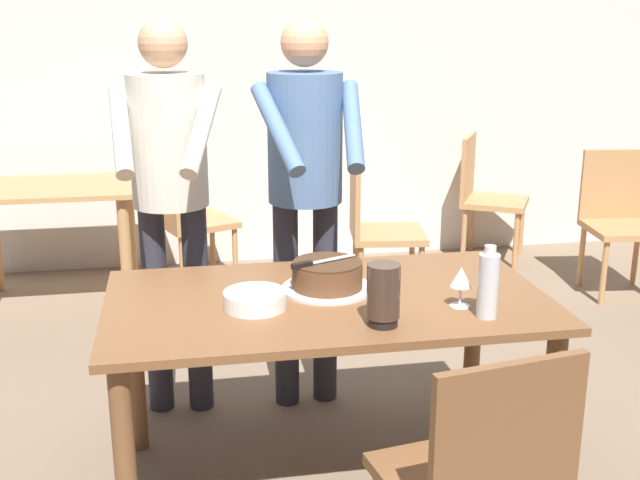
# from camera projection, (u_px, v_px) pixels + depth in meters

# --- Properties ---
(ground_plane) EXTENTS (14.00, 14.00, 0.00)m
(ground_plane) POSITION_uv_depth(u_px,v_px,m) (327.00, 479.00, 3.05)
(ground_plane) COLOR #7A6651
(back_wall) EXTENTS (10.00, 0.12, 2.70)m
(back_wall) POSITION_uv_depth(u_px,v_px,m) (248.00, 71.00, 5.45)
(back_wall) COLOR silver
(back_wall) RESTS_ON ground_plane
(main_dining_table) EXTENTS (1.58, 0.89, 0.75)m
(main_dining_table) POSITION_uv_depth(u_px,v_px,m) (327.00, 325.00, 2.87)
(main_dining_table) COLOR brown
(main_dining_table) RESTS_ON ground_plane
(cake_on_platter) EXTENTS (0.34, 0.34, 0.11)m
(cake_on_platter) POSITION_uv_depth(u_px,v_px,m) (327.00, 277.00, 2.90)
(cake_on_platter) COLOR silver
(cake_on_platter) RESTS_ON main_dining_table
(cake_knife) EXTENTS (0.26, 0.13, 0.02)m
(cake_knife) POSITION_uv_depth(u_px,v_px,m) (311.00, 263.00, 2.85)
(cake_knife) COLOR silver
(cake_knife) RESTS_ON cake_on_platter
(plate_stack) EXTENTS (0.22, 0.22, 0.06)m
(plate_stack) POSITION_uv_depth(u_px,v_px,m) (255.00, 300.00, 2.73)
(plate_stack) COLOR white
(plate_stack) RESTS_ON main_dining_table
(wine_glass_near) EXTENTS (0.08, 0.08, 0.14)m
(wine_glass_near) POSITION_uv_depth(u_px,v_px,m) (461.00, 279.00, 2.72)
(wine_glass_near) COLOR silver
(wine_glass_near) RESTS_ON main_dining_table
(water_bottle) EXTENTS (0.07, 0.07, 0.25)m
(water_bottle) POSITION_uv_depth(u_px,v_px,m) (488.00, 285.00, 2.63)
(water_bottle) COLOR silver
(water_bottle) RESTS_ON main_dining_table
(hurricane_lamp) EXTENTS (0.11, 0.11, 0.21)m
(hurricane_lamp) POSITION_uv_depth(u_px,v_px,m) (383.00, 294.00, 2.56)
(hurricane_lamp) COLOR black
(hurricane_lamp) RESTS_ON main_dining_table
(person_cutting_cake) EXTENTS (0.47, 0.56, 1.72)m
(person_cutting_cake) POSITION_uv_depth(u_px,v_px,m) (306.00, 173.00, 3.38)
(person_cutting_cake) COLOR #2D2D38
(person_cutting_cake) RESTS_ON ground_plane
(person_standing_beside) EXTENTS (0.46, 0.57, 1.72)m
(person_standing_beside) POSITION_uv_depth(u_px,v_px,m) (170.00, 177.00, 3.31)
(person_standing_beside) COLOR #2D2D38
(person_standing_beside) RESTS_ON ground_plane
(chair_near_side) EXTENTS (0.51, 0.51, 0.90)m
(chair_near_side) POSITION_uv_depth(u_px,v_px,m) (478.00, 479.00, 2.19)
(chair_near_side) COLOR brown
(chair_near_side) RESTS_ON ground_plane
(background_table) EXTENTS (1.00, 0.70, 0.74)m
(background_table) POSITION_uv_depth(u_px,v_px,m) (54.00, 211.00, 4.78)
(background_table) COLOR tan
(background_table) RESTS_ON ground_plane
(background_chair_0) EXTENTS (0.57, 0.57, 0.90)m
(background_chair_0) POSITION_uv_depth(u_px,v_px,m) (185.00, 214.00, 5.06)
(background_chair_0) COLOR tan
(background_chair_0) RESTS_ON ground_plane
(background_chair_1) EXTENTS (0.50, 0.50, 0.90)m
(background_chair_1) POSITION_uv_depth(u_px,v_px,m) (376.00, 225.00, 4.81)
(background_chair_1) COLOR tan
(background_chair_1) RESTS_ON ground_plane
(background_chair_2) EXTENTS (0.60, 0.60, 0.90)m
(background_chair_2) POSITION_uv_depth(u_px,v_px,m) (485.00, 193.00, 5.67)
(background_chair_2) COLOR tan
(background_chair_2) RESTS_ON ground_plane
(background_chair_3) EXTENTS (0.49, 0.49, 0.90)m
(background_chair_3) POSITION_uv_depth(u_px,v_px,m) (620.00, 217.00, 5.00)
(background_chair_3) COLOR tan
(background_chair_3) RESTS_ON ground_plane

